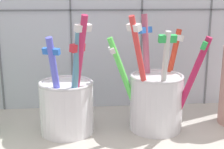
% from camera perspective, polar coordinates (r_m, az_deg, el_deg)
% --- Properties ---
extents(counter_slab, '(0.64, 0.22, 0.02)m').
position_cam_1_polar(counter_slab, '(0.53, -0.02, -10.59)').
color(counter_slab, '#BCB7AD').
rests_on(counter_slab, ground).
extents(toothbrush_cup_left, '(0.08, 0.09, 0.19)m').
position_cam_1_polar(toothbrush_cup_left, '(0.51, -7.88, -5.25)').
color(toothbrush_cup_left, white).
rests_on(toothbrush_cup_left, counter_slab).
extents(toothbrush_cup_right, '(0.15, 0.10, 0.18)m').
position_cam_1_polar(toothbrush_cup_right, '(0.52, 7.76, -4.18)').
color(toothbrush_cup_right, white).
rests_on(toothbrush_cup_right, counter_slab).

